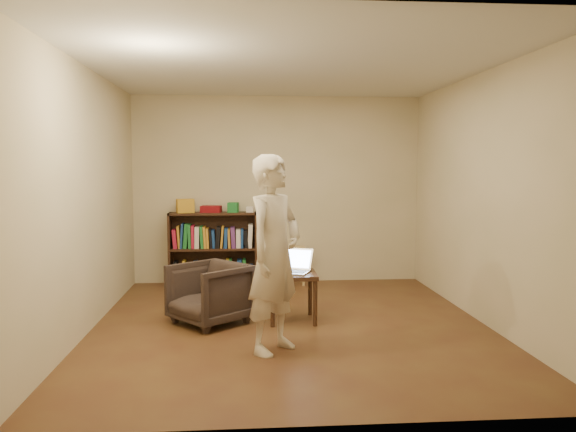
{
  "coord_description": "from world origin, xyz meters",
  "views": [
    {
      "loc": [
        -0.46,
        -5.61,
        1.62
      ],
      "look_at": [
        -0.0,
        0.35,
        1.1
      ],
      "focal_mm": 35.0,
      "sensor_mm": 36.0,
      "label": 1
    }
  ],
  "objects": [
    {
      "name": "ceiling",
      "position": [
        0.0,
        0.0,
        2.6
      ],
      "size": [
        4.5,
        4.5,
        0.0
      ],
      "primitive_type": "plane",
      "color": "silver",
      "rests_on": "wall_back"
    },
    {
      "name": "person",
      "position": [
        -0.21,
        -0.78,
        0.86
      ],
      "size": [
        0.72,
        0.75,
        1.73
      ],
      "primitive_type": "imported",
      "rotation": [
        0.0,
        0.0,
        0.89
      ],
      "color": "beige",
      "rests_on": "floor"
    },
    {
      "name": "stool",
      "position": [
        0.19,
        2.03,
        0.41
      ],
      "size": [
        0.35,
        0.35,
        0.51
      ],
      "color": "#A67C50",
      "rests_on": "floor"
    },
    {
      "name": "bookshelf",
      "position": [
        -0.9,
        2.09,
        0.44
      ],
      "size": [
        1.2,
        0.3,
        1.0
      ],
      "color": "black",
      "rests_on": "floor"
    },
    {
      "name": "armchair",
      "position": [
        -0.83,
        0.14,
        0.32
      ],
      "size": [
        0.97,
        0.96,
        0.63
      ],
      "primitive_type": "imported",
      "rotation": [
        0.0,
        0.0,
        -0.85
      ],
      "color": "#322821",
      "rests_on": "floor"
    },
    {
      "name": "side_table",
      "position": [
        0.03,
        0.18,
        0.43
      ],
      "size": [
        0.5,
        0.5,
        0.51
      ],
      "color": "black",
      "rests_on": "floor"
    },
    {
      "name": "laptop",
      "position": [
        0.05,
        0.22,
        0.57
      ],
      "size": [
        0.45,
        0.46,
        0.23
      ],
      "rotation": [
        0.0,
        0.0,
        -0.41
      ],
      "color": "#A9AAAE",
      "rests_on": "side_table"
    },
    {
      "name": "red_cloth",
      "position": [
        -0.92,
        2.1,
        1.04
      ],
      "size": [
        0.29,
        0.23,
        0.09
      ],
      "primitive_type": "cube",
      "rotation": [
        0.0,
        0.0,
        -0.13
      ],
      "color": "maroon",
      "rests_on": "bookshelf"
    },
    {
      "name": "floor",
      "position": [
        0.0,
        0.0,
        0.0
      ],
      "size": [
        4.5,
        4.5,
        0.0
      ],
      "primitive_type": "plane",
      "color": "#442216",
      "rests_on": "ground"
    },
    {
      "name": "box_green",
      "position": [
        -0.62,
        2.09,
        1.07
      ],
      "size": [
        0.16,
        0.16,
        0.13
      ],
      "primitive_type": "cube",
      "rotation": [
        0.0,
        0.0,
        -0.19
      ],
      "color": "#1E7430",
      "rests_on": "bookshelf"
    },
    {
      "name": "box_white",
      "position": [
        -0.39,
        2.09,
        1.04
      ],
      "size": [
        0.12,
        0.12,
        0.08
      ],
      "primitive_type": "cube",
      "rotation": [
        0.0,
        0.0,
        -0.21
      ],
      "color": "silver",
      "rests_on": "bookshelf"
    },
    {
      "name": "wall_left",
      "position": [
        -2.0,
        0.0,
        1.3
      ],
      "size": [
        0.0,
        4.5,
        4.5
      ],
      "primitive_type": "plane",
      "rotation": [
        1.57,
        0.0,
        1.57
      ],
      "color": "beige",
      "rests_on": "floor"
    },
    {
      "name": "wall_right",
      "position": [
        2.0,
        0.0,
        1.3
      ],
      "size": [
        0.0,
        4.5,
        4.5
      ],
      "primitive_type": "plane",
      "rotation": [
        1.57,
        0.0,
        -1.57
      ],
      "color": "beige",
      "rests_on": "floor"
    },
    {
      "name": "wall_back",
      "position": [
        0.0,
        2.25,
        1.3
      ],
      "size": [
        4.0,
        0.0,
        4.0
      ],
      "primitive_type": "plane",
      "rotation": [
        1.57,
        0.0,
        0.0
      ],
      "color": "beige",
      "rests_on": "floor"
    },
    {
      "name": "box_yellow",
      "position": [
        -1.27,
        2.09,
        1.09
      ],
      "size": [
        0.26,
        0.21,
        0.19
      ],
      "primitive_type": "cube",
      "rotation": [
        0.0,
        0.0,
        0.24
      ],
      "color": "gold",
      "rests_on": "bookshelf"
    }
  ]
}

